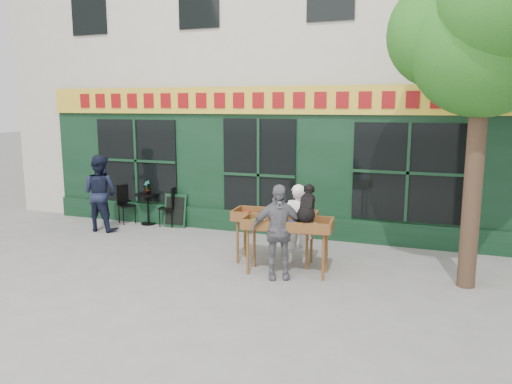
{
  "coord_description": "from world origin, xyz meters",
  "views": [
    {
      "loc": [
        3.78,
        -8.1,
        2.9
      ],
      "look_at": [
        0.6,
        0.5,
        1.29
      ],
      "focal_mm": 35.0,
      "sensor_mm": 36.0,
      "label": 1
    }
  ],
  "objects_px": {
    "bistro_table": "(148,203)",
    "man_left": "(100,193)",
    "book_cart_right": "(275,220)",
    "dog": "(307,203)",
    "book_cart_center": "(288,227)",
    "woman": "(298,224)",
    "man_right": "(278,232)"
  },
  "relations": [
    {
      "from": "book_cart_right",
      "to": "man_right",
      "type": "height_order",
      "value": "man_right"
    },
    {
      "from": "man_right",
      "to": "bistro_table",
      "type": "relative_size",
      "value": 2.12
    },
    {
      "from": "man_left",
      "to": "book_cart_right",
      "type": "bearing_deg",
      "value": 167.83
    },
    {
      "from": "man_right",
      "to": "bistro_table",
      "type": "bearing_deg",
      "value": 124.67
    },
    {
      "from": "woman",
      "to": "bistro_table",
      "type": "xyz_separation_m",
      "value": [
        -4.26,
        1.65,
        -0.2
      ]
    },
    {
      "from": "dog",
      "to": "man_left",
      "type": "relative_size",
      "value": 0.34
    },
    {
      "from": "book_cart_center",
      "to": "dog",
      "type": "distance_m",
      "value": 0.59
    },
    {
      "from": "bistro_table",
      "to": "man_left",
      "type": "xyz_separation_m",
      "value": [
        -0.7,
        -0.89,
        0.34
      ]
    },
    {
      "from": "book_cart_center",
      "to": "man_left",
      "type": "height_order",
      "value": "man_left"
    },
    {
      "from": "book_cart_right",
      "to": "man_right",
      "type": "distance_m",
      "value": 0.81
    },
    {
      "from": "book_cart_center",
      "to": "woman",
      "type": "relative_size",
      "value": 1.05
    },
    {
      "from": "dog",
      "to": "bistro_table",
      "type": "height_order",
      "value": "dog"
    },
    {
      "from": "book_cart_right",
      "to": "man_left",
      "type": "relative_size",
      "value": 0.87
    },
    {
      "from": "bistro_table",
      "to": "book_cart_right",
      "type": "bearing_deg",
      "value": -25.17
    },
    {
      "from": "woman",
      "to": "man_right",
      "type": "height_order",
      "value": "man_right"
    },
    {
      "from": "dog",
      "to": "bistro_table",
      "type": "relative_size",
      "value": 0.79
    },
    {
      "from": "book_cart_center",
      "to": "man_right",
      "type": "bearing_deg",
      "value": -114.36
    },
    {
      "from": "woman",
      "to": "man_right",
      "type": "relative_size",
      "value": 0.92
    },
    {
      "from": "book_cart_center",
      "to": "book_cart_right",
      "type": "xyz_separation_m",
      "value": [
        -0.39,
        0.48,
        0.0
      ]
    },
    {
      "from": "book_cart_right",
      "to": "woman",
      "type": "bearing_deg",
      "value": 19.6
    },
    {
      "from": "book_cart_right",
      "to": "man_left",
      "type": "bearing_deg",
      "value": 164.8
    },
    {
      "from": "dog",
      "to": "man_right",
      "type": "distance_m",
      "value": 0.69
    },
    {
      "from": "dog",
      "to": "bistro_table",
      "type": "bearing_deg",
      "value": 147.21
    },
    {
      "from": "book_cart_center",
      "to": "woman",
      "type": "bearing_deg",
      "value": 84.23
    },
    {
      "from": "book_cart_center",
      "to": "bistro_table",
      "type": "height_order",
      "value": "book_cart_center"
    },
    {
      "from": "dog",
      "to": "man_left",
      "type": "distance_m",
      "value": 5.52
    },
    {
      "from": "book_cart_center",
      "to": "man_left",
      "type": "distance_m",
      "value": 5.15
    },
    {
      "from": "dog",
      "to": "book_cart_right",
      "type": "height_order",
      "value": "dog"
    },
    {
      "from": "woman",
      "to": "bistro_table",
      "type": "distance_m",
      "value": 4.57
    },
    {
      "from": "book_cart_right",
      "to": "man_right",
      "type": "bearing_deg",
      "value": -71.89
    },
    {
      "from": "book_cart_center",
      "to": "book_cart_right",
      "type": "height_order",
      "value": "same"
    },
    {
      "from": "woman",
      "to": "book_cart_right",
      "type": "height_order",
      "value": "woman"
    }
  ]
}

